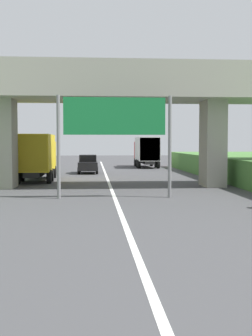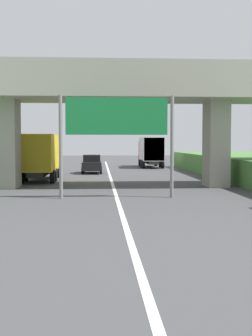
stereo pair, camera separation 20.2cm
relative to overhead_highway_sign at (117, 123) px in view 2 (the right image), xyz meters
name	(u,v)px [view 2 (the right image)]	position (x,y,z in m)	size (l,w,h in m)	color
lane_centre_stripe	(117,199)	(0.00, -0.37, -3.86)	(0.20, 88.16, 0.01)	white
overpass_bridge	(113,95)	(0.00, 5.65, 1.98)	(40.00, 4.80, 7.75)	#9E998E
overhead_highway_sign	(117,123)	(0.00, 0.00, 0.00)	(5.88, 0.18, 5.25)	slate
truck_red	(151,151)	(4.98, 27.97, -1.93)	(2.44, 7.30, 3.44)	black
truck_yellow	(41,155)	(-5.24, 10.63, -1.93)	(2.44, 7.30, 3.44)	black
car_black	(92,164)	(-1.60, 18.50, -3.01)	(1.86, 4.10, 1.72)	black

